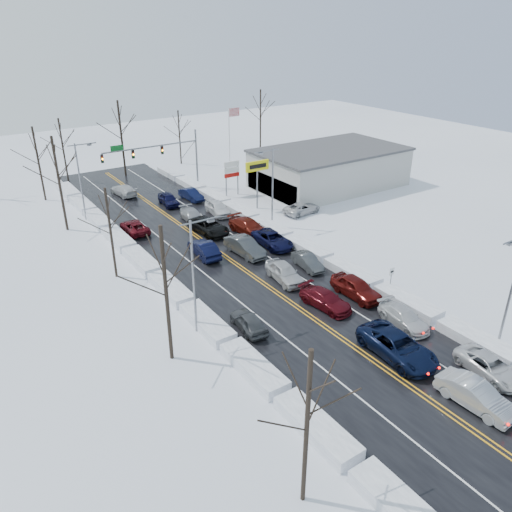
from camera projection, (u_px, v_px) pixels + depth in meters
ground at (260, 281)px, 45.20m from camera, size 160.00×160.00×0.00m
road_surface at (248, 272)px, 46.70m from camera, size 14.00×84.00×0.01m
snow_bank_left at (174, 295)px, 42.89m from camera, size 1.79×72.00×0.81m
snow_bank_right at (310, 253)px, 50.52m from camera, size 1.79×72.00×0.81m
traffic_signal_mast at (162, 153)px, 65.56m from camera, size 13.28×0.39×8.00m
tires_plus_sign at (257, 169)px, 60.32m from camera, size 3.20×0.34×6.00m
used_vehicles_sign at (232, 171)px, 65.54m from camera, size 2.20×0.22×4.65m
speed_limit_sign at (391, 275)px, 42.62m from camera, size 0.55×0.09×2.35m
flagpole at (230, 136)px, 72.76m from camera, size 1.87×1.20×10.00m
dealership_building at (329, 168)px, 69.59m from camera, size 20.40×12.40×5.30m
streetlight_se at (511, 284)px, 33.58m from camera, size 3.20×0.25×9.00m
streetlight_ne at (271, 182)px, 54.58m from camera, size 3.20×0.25×9.00m
streetlight_sw at (195, 268)px, 35.75m from camera, size 3.20×0.25×9.00m
streetlight_nw at (81, 176)px, 56.75m from camera, size 3.20×0.25×9.00m
tree_left_a at (308, 400)px, 21.97m from camera, size 3.60×3.60×9.00m
tree_left_b at (164, 269)px, 31.92m from camera, size 4.00×4.00×10.00m
tree_left_c at (109, 216)px, 43.37m from camera, size 3.40×3.40×8.50m
tree_left_d at (56, 166)px, 52.92m from camera, size 4.20×4.20×10.50m
tree_left_e at (36, 150)px, 62.42m from camera, size 3.80×3.80×9.50m
tree_far_b at (61, 138)px, 70.23m from camera, size 3.60×3.60×9.00m
tree_far_c at (120, 124)px, 72.14m from camera, size 4.40×4.40×11.00m
tree_far_d at (179, 127)px, 79.04m from camera, size 3.40×3.40×8.50m
tree_far_e at (260, 108)px, 86.84m from camera, size 4.20×4.20×10.50m
queued_car_1 at (473, 405)px, 30.62m from camera, size 1.93×4.95×1.60m
queued_car_2 at (396, 356)px, 35.09m from camera, size 3.20×6.32×1.71m
queued_car_3 at (325, 307)px, 41.08m from camera, size 2.54×5.04×1.40m
queued_car_4 at (284, 280)px, 45.23m from camera, size 2.52×5.01×1.64m
queued_car_5 at (245, 254)px, 50.24m from camera, size 2.13×5.26×1.70m
queued_car_6 at (209, 233)px, 55.27m from camera, size 2.99×5.77×1.55m
queued_car_7 at (193, 221)px, 58.47m from camera, size 2.40×4.90×1.37m
queued_car_8 at (169, 205)px, 63.51m from camera, size 2.14×4.52×1.49m
queued_car_10 at (488, 374)px, 33.28m from camera, size 2.72×5.00×1.33m
queued_car_11 at (403, 325)px, 38.68m from camera, size 2.40×4.82×1.34m
queued_car_12 at (355, 296)px, 42.69m from camera, size 2.00×4.97×1.69m
queued_car_13 at (307, 268)px, 47.55m from camera, size 1.90×4.19×1.33m
queued_car_14 at (272, 246)px, 52.13m from camera, size 2.65×5.44×1.49m
queued_car_15 at (249, 233)px, 55.11m from camera, size 2.75×5.70×1.60m
queued_car_16 at (218, 214)px, 60.48m from camera, size 2.44×4.93×1.62m
queued_car_17 at (191, 200)px, 65.34m from camera, size 1.84×4.37×1.40m
oncoming_car_0 at (204, 256)px, 49.85m from camera, size 2.01×4.93×1.59m
oncoming_car_1 at (135, 232)px, 55.36m from camera, size 2.27×4.81×1.33m
oncoming_car_2 at (124, 195)px, 67.04m from camera, size 2.60×5.14×1.43m
oncoming_car_3 at (249, 329)px, 38.15m from camera, size 2.07×4.24×1.39m
parked_car_0 at (302, 213)px, 60.74m from camera, size 5.11×2.74×1.36m
parked_car_1 at (292, 197)px, 66.50m from camera, size 2.44×5.49×1.56m
parked_car_2 at (258, 188)px, 69.73m from camera, size 2.16×4.50×1.48m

